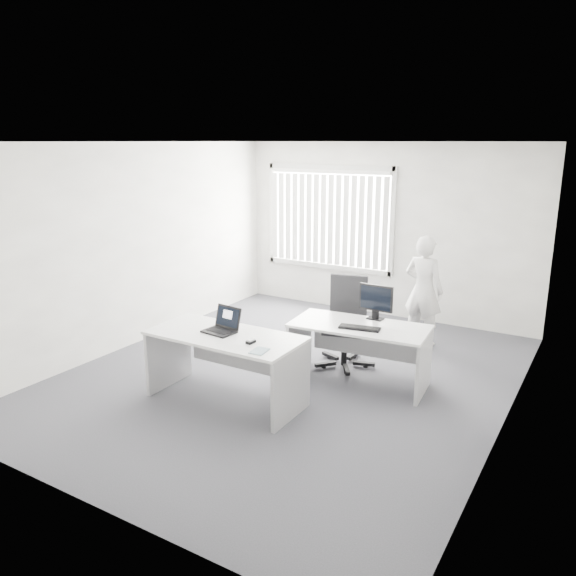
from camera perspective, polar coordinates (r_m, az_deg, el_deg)
The scene contains 18 objects.
ground at distance 7.01m, azimuth 0.21°, elevation -8.89°, with size 6.00×6.00×0.00m, color #4B4B52.
wall_back at distance 9.24m, azimuth 9.80°, elevation 5.74°, with size 5.00×0.02×2.80m, color white.
wall_front at distance 4.37m, azimuth -20.36°, elevation -5.03°, with size 5.00×0.02×2.80m, color white.
wall_left at distance 8.12m, azimuth -15.18°, elevation 4.22°, with size 0.02×6.00×2.80m, color white.
wall_right at distance 5.76m, azimuth 22.15°, elevation -0.55°, with size 0.02×6.00×2.80m, color white.
ceiling at distance 6.43m, azimuth 0.23°, elevation 14.65°, with size 5.00×6.00×0.02m, color silver.
window at distance 9.59m, azimuth 4.14°, elevation 7.14°, with size 2.32×0.06×1.76m, color beige.
blinds at distance 9.54m, azimuth 3.98°, elevation 6.92°, with size 2.20×0.10×1.50m, color white, non-canonical shape.
desk_near at distance 6.21m, azimuth -6.37°, elevation -6.59°, with size 1.71×0.81×0.78m.
desk_far at distance 6.69m, azimuth 7.22°, elevation -5.38°, with size 1.65×0.89×0.72m.
office_chair at distance 7.29m, azimuth 5.84°, elevation -5.02°, with size 0.79×0.79×1.14m.
person at distance 8.10m, azimuth 13.60°, elevation -0.22°, with size 0.57×0.37×1.56m, color silver.
laptop at distance 6.15m, azimuth -7.06°, elevation -3.35°, with size 0.34×0.31×0.27m, color black, non-canonical shape.
paper_sheet at distance 5.87m, azimuth -4.09°, elevation -5.52°, with size 0.28×0.20×0.00m, color white.
mouse at distance 5.84m, azimuth -3.81°, elevation -5.42°, with size 0.06×0.10×0.04m, color #B9B9BC, non-canonical shape.
booklet at distance 5.62m, azimuth -2.93°, elevation -6.40°, with size 0.14×0.20×0.01m, color white.
keyboard at distance 6.48m, azimuth 7.28°, elevation -4.05°, with size 0.47×0.16×0.02m, color black.
monitor at distance 6.80m, azimuth 8.92°, elevation -1.43°, with size 0.42×0.13×0.42m, color black, non-canonical shape.
Camera 1 is at (3.28, -5.53, 2.81)m, focal length 35.00 mm.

